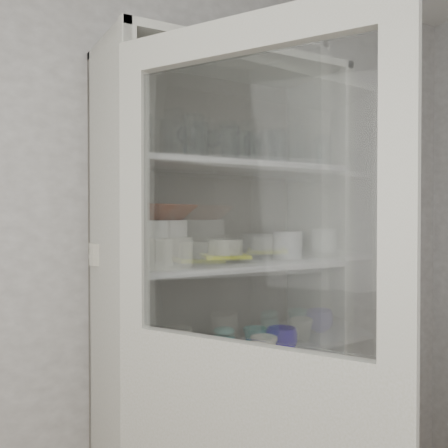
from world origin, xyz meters
TOP-DOWN VIEW (x-y plane):
  - wall_back at (0.00, 1.50)m, footprint 3.60×0.02m
  - pantry_cabinet at (0.20, 1.34)m, footprint 1.00×0.45m
  - cupboard_door at (-0.08, 0.66)m, footprint 0.47×0.81m
  - tumbler_0 at (-0.21, 1.12)m, footprint 0.08×0.08m
  - tumbler_1 at (0.03, 1.15)m, footprint 0.09×0.09m
  - tumbler_2 at (-0.02, 1.12)m, footprint 0.10×0.10m
  - tumbler_3 at (0.34, 1.16)m, footprint 0.07×0.07m
  - tumbler_4 at (0.39, 1.15)m, footprint 0.07×0.07m
  - tumbler_5 at (0.38, 1.15)m, footprint 0.08×0.08m
  - tumbler_6 at (0.61, 1.14)m, footprint 0.09×0.09m
  - tumbler_7 at (-0.21, 1.25)m, footprint 0.08×0.08m
  - tumbler_8 at (-0.19, 1.29)m, footprint 0.08×0.08m
  - tumbler_9 at (0.21, 1.24)m, footprint 0.08×0.08m
  - tumbler_10 at (0.35, 1.30)m, footprint 0.07×0.07m
  - tumbler_11 at (0.36, 1.28)m, footprint 0.09×0.09m
  - goblet_0 at (-0.16, 1.40)m, footprint 0.08×0.08m
  - goblet_1 at (0.07, 1.37)m, footprint 0.08×0.08m
  - goblet_2 at (0.21, 1.39)m, footprint 0.08×0.08m
  - goblet_3 at (0.46, 1.36)m, footprint 0.08×0.08m
  - plate_stack_front at (-0.11, 1.21)m, footprint 0.24×0.24m
  - plate_stack_back at (-0.21, 1.40)m, footprint 0.22×0.22m
  - cream_bowl at (-0.11, 1.21)m, footprint 0.24×0.24m
  - terracotta_bowl at (-0.11, 1.21)m, footprint 0.32×0.32m
  - glass_platter at (0.21, 1.27)m, footprint 0.41×0.41m
  - yellow_trivet at (0.21, 1.27)m, footprint 0.23×0.23m
  - white_ramekin at (0.21, 1.27)m, footprint 0.19×0.19m
  - grey_bowl_stack at (0.53, 1.29)m, footprint 0.13×0.13m
  - mug_blue at (0.46, 1.23)m, footprint 0.18×0.18m
  - mug_teal at (0.38, 1.32)m, footprint 0.11×0.11m
  - mug_white at (0.32, 1.16)m, footprint 0.14×0.14m
  - teal_jar at (0.22, 1.31)m, footprint 0.09×0.09m
  - measuring_cups at (0.11, 1.19)m, footprint 0.10×0.10m
  - white_canister at (-0.00, 1.29)m, footprint 0.15×0.15m
  - tin_box at (0.31, 1.27)m, footprint 0.24×0.21m
  - tumbler_12 at (0.28, 1.26)m, footprint 0.07×0.07m

SIDE VIEW (x-z plane):
  - tin_box at x=0.31m, z-range 0.46..0.52m
  - cupboard_door at x=-0.08m, z-range -0.13..1.87m
  - measuring_cups at x=0.11m, z-range 0.86..0.90m
  - mug_teal at x=0.38m, z-range 0.86..0.96m
  - mug_white at x=0.32m, z-range 0.86..0.96m
  - teal_jar at x=0.22m, z-range 0.86..0.97m
  - mug_blue at x=0.46m, z-range 0.86..0.97m
  - white_canister at x=0.00m, z-range 0.86..1.01m
  - pantry_cabinet at x=0.20m, z-range -0.11..1.99m
  - glass_platter at x=0.21m, z-range 1.26..1.28m
  - yellow_trivet at x=0.21m, z-range 1.28..1.29m
  - wall_back at x=0.00m, z-range 0.00..2.60m
  - plate_stack_back at x=-0.21m, z-range 1.26..1.34m
  - plate_stack_front at x=-0.11m, z-range 1.26..1.37m
  - grey_bowl_stack at x=0.53m, z-range 1.26..1.38m
  - white_ramekin at x=0.21m, z-range 1.29..1.35m
  - cream_bowl at x=-0.11m, z-range 1.37..1.43m
  - terracotta_bowl at x=-0.11m, z-range 1.43..1.49m
  - tumbler_6 at x=0.61m, z-range 1.66..1.79m
  - tumbler_7 at x=-0.21m, z-range 1.66..1.79m
  - tumbler_10 at x=0.35m, z-range 1.66..1.79m
  - tumbler_4 at x=0.39m, z-range 1.66..1.79m
  - tumbler_1 at x=0.03m, z-range 1.66..1.80m
  - tumbler_3 at x=0.34m, z-range 1.66..1.80m
  - tumbler_8 at x=-0.19m, z-range 1.66..1.80m
  - tumbler_5 at x=0.38m, z-range 1.66..1.80m
  - tumbler_0 at x=-0.21m, z-range 1.66..1.80m
  - tumbler_12 at x=0.28m, z-range 1.66..1.80m
  - tumbler_11 at x=0.36m, z-range 1.66..1.81m
  - tumbler_9 at x=0.21m, z-range 1.66..1.81m
  - tumbler_2 at x=-0.02m, z-range 1.66..1.82m
  - goblet_0 at x=-0.16m, z-range 1.66..1.84m
  - goblet_2 at x=0.21m, z-range 1.66..1.84m
  - goblet_1 at x=0.07m, z-range 1.66..1.84m
  - goblet_3 at x=0.46m, z-range 1.66..1.85m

